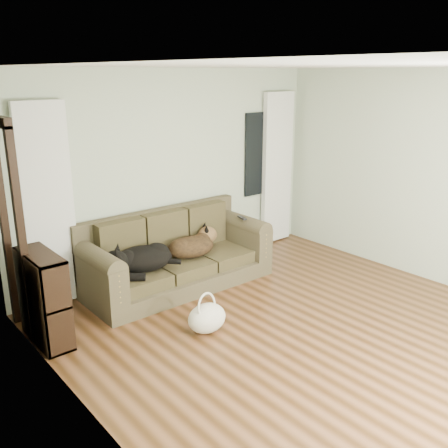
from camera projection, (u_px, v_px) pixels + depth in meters
floor at (319, 339)px, 4.97m from camera, size 5.00×5.00×0.00m
ceiling at (337, 66)px, 4.21m from camera, size 5.00×5.00×0.00m
wall_back at (175, 173)px, 6.43m from camera, size 4.50×0.04×2.60m
wall_left at (103, 274)px, 3.22m from camera, size 0.04×5.00×2.60m
curtain_left at (48, 207)px, 5.38m from camera, size 0.55×0.08×2.25m
curtain_right at (277, 169)px, 7.51m from camera, size 0.55×0.08×2.25m
window_pane at (258, 154)px, 7.26m from camera, size 0.50×0.03×1.20m
door_casing at (13, 233)px, 4.84m from camera, size 0.07×0.60×2.10m
sofa at (178, 251)px, 6.09m from camera, size 2.32×1.00×0.95m
dog_black_lab at (140, 260)px, 5.71m from camera, size 0.79×0.64×0.29m
dog_shepherd at (193, 245)px, 6.20m from camera, size 0.68×0.52×0.28m
tv_remote at (242, 218)px, 6.49m from camera, size 0.09×0.17×0.02m
tote_bag at (207, 317)px, 5.07m from camera, size 0.44×0.35×0.30m
bookshelf at (43, 294)px, 4.81m from camera, size 0.34×0.75×0.91m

